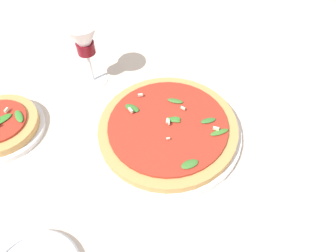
# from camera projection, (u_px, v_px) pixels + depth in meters

# --- Properties ---
(ground_plane) EXTENTS (6.00, 6.00, 0.00)m
(ground_plane) POSITION_uv_depth(u_px,v_px,m) (153.00, 135.00, 0.72)
(ground_plane) COLOR beige
(pizza_arugula_main) EXTENTS (0.32, 0.32, 0.05)m
(pizza_arugula_main) POSITION_uv_depth(u_px,v_px,m) (168.00, 130.00, 0.71)
(pizza_arugula_main) COLOR white
(pizza_arugula_main) RESTS_ON ground_plane
(pizza_personal_side) EXTENTS (0.19, 0.19, 0.05)m
(pizza_personal_side) POSITION_uv_depth(u_px,v_px,m) (1.00, 126.00, 0.72)
(pizza_personal_side) COLOR white
(pizza_personal_side) RESTS_ON ground_plane
(wine_glass) EXTENTS (0.08, 0.08, 0.16)m
(wine_glass) POSITION_uv_depth(u_px,v_px,m) (84.00, 42.00, 0.74)
(wine_glass) COLOR white
(wine_glass) RESTS_ON ground_plane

